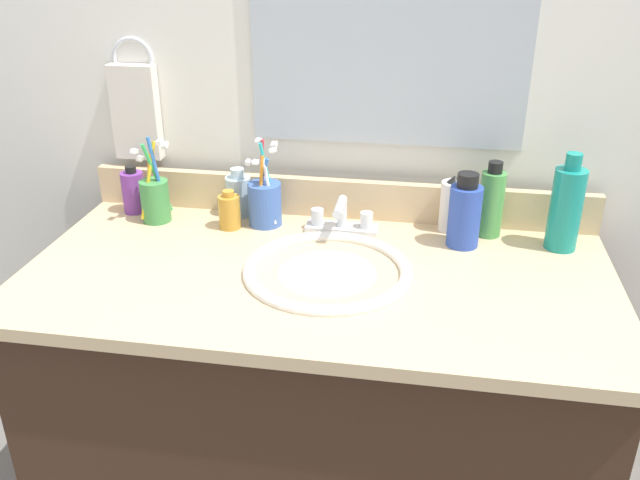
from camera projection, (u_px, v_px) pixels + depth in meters
The scene contains 18 objects.
vanity_cabinet at pixel (317, 427), 1.50m from camera, with size 1.12×0.54×0.73m, color #382316.
countertop at pixel (317, 278), 1.34m from camera, with size 1.16×0.58×0.03m, color #D1B284.
backsplash at pixel (338, 198), 1.56m from camera, with size 1.16×0.02×0.09m, color #D1B284.
back_wall at pixel (341, 246), 1.68m from camera, with size 2.26×0.04×1.30m, color white.
mirror_panel at pixel (390, 14), 1.41m from camera, with size 0.60×0.01×0.56m, color #B2BCC6.
towel_ring at pixel (133, 59), 1.54m from camera, with size 0.10×0.10×0.01m, color silver.
hand_towel at pixel (136, 112), 1.58m from camera, with size 0.11×0.04×0.22m, color silver.
sink_basin at pixel (327, 286), 1.34m from camera, with size 0.33×0.33×0.11m.
faucet at pixel (341, 220), 1.49m from camera, with size 0.16×0.10×0.08m.
bottle_toner_green at pixel (491, 202), 1.45m from camera, with size 0.05×0.05×0.17m.
bottle_mouthwash_teal at pixel (566, 207), 1.39m from camera, with size 0.07×0.07×0.21m.
bottle_gel_clear at pixel (238, 195), 1.57m from camera, with size 0.06×0.06×0.11m.
bottle_oil_amber at pixel (229, 211), 1.50m from camera, with size 0.05×0.05×0.09m.
bottle_cream_purple at pixel (133, 191), 1.58m from camera, with size 0.05×0.05×0.11m.
bottle_lotion_white at pixel (452, 205), 1.49m from camera, with size 0.06×0.06×0.13m.
bottle_shampoo_blue at pixel (465, 213), 1.41m from camera, with size 0.07×0.07×0.16m.
cup_green at pixel (155, 198), 1.53m from camera, with size 0.06×0.08×0.20m.
cup_blue_plastic at pixel (265, 201), 1.51m from camera, with size 0.08×0.07×0.20m.
Camera 1 is at (0.20, -1.16, 1.39)m, focal length 37.89 mm.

